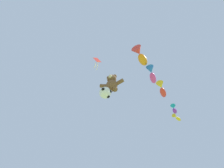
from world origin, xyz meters
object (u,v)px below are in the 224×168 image
object	(u,v)px
fish_kite_magenta	(152,74)
fish_kite_violet	(174,109)
soccer_ball_kite	(105,93)
fish_kite_tangerine	(140,55)
teddy_bear_kite	(112,83)
fish_kite_goldfin	(177,118)
fish_kite_crimson	(162,89)
diamond_kite	(97,61)

from	to	relation	value
fish_kite_magenta	fish_kite_violet	size ratio (longest dim) A/B	1.39
soccer_ball_kite	fish_kite_tangerine	world-z (taller)	fish_kite_tangerine
fish_kite_violet	fish_kite_tangerine	bearing A→B (deg)	-107.10
teddy_bear_kite	fish_kite_goldfin	xyz separation A→B (m)	(5.16, 9.44, 2.76)
fish_kite_magenta	fish_kite_violet	world-z (taller)	fish_kite_magenta
fish_kite_crimson	teddy_bear_kite	bearing A→B (deg)	-130.74
fish_kite_tangerine	fish_kite_crimson	size ratio (longest dim) A/B	0.94
fish_kite_tangerine	fish_kite_violet	bearing A→B (deg)	72.90
fish_kite_goldfin	diamond_kite	world-z (taller)	diamond_kite
fish_kite_violet	fish_kite_magenta	bearing A→B (deg)	-107.02
soccer_ball_kite	diamond_kite	size ratio (longest dim) A/B	0.35
fish_kite_tangerine	diamond_kite	xyz separation A→B (m)	(-4.35, 0.27, 1.85)
fish_kite_tangerine	fish_kite_crimson	xyz separation A→B (m)	(1.39, 4.64, 0.15)
fish_kite_tangerine	diamond_kite	bearing A→B (deg)	176.50
soccer_ball_kite	fish_kite_magenta	size ratio (longest dim) A/B	0.44
teddy_bear_kite	soccer_ball_kite	distance (m)	1.24
fish_kite_violet	soccer_ball_kite	bearing A→B (deg)	-125.02
soccer_ball_kite	fish_kite_goldfin	xyz separation A→B (m)	(5.55, 9.66, 3.91)
fish_kite_goldfin	fish_kite_tangerine	bearing A→B (deg)	-105.01
diamond_kite	teddy_bear_kite	bearing A→B (deg)	-9.85
fish_kite_magenta	fish_kite_tangerine	bearing A→B (deg)	-107.31
teddy_bear_kite	diamond_kite	world-z (taller)	diamond_kite
fish_kite_crimson	fish_kite_violet	distance (m)	2.86
teddy_bear_kite	fish_kite_magenta	size ratio (longest dim) A/B	0.95
fish_kite_crimson	diamond_kite	xyz separation A→B (m)	(-5.74, -4.38, 1.70)
fish_kite_crimson	diamond_kite	bearing A→B (deg)	-142.66
fish_kite_magenta	diamond_kite	bearing A→B (deg)	-160.63
fish_kite_goldfin	diamond_kite	distance (m)	11.62
teddy_bear_kite	diamond_kite	distance (m)	5.14
teddy_bear_kite	fish_kite_crimson	distance (m)	6.92
fish_kite_violet	fish_kite_goldfin	world-z (taller)	fish_kite_goldfin
soccer_ball_kite	fish_kite_magenta	xyz separation A→B (m)	(3.66, 2.27, 3.79)
fish_kite_crimson	fish_kite_goldfin	xyz separation A→B (m)	(1.13, 4.76, -0.39)
fish_kite_magenta	fish_kite_crimson	xyz separation A→B (m)	(0.76, 2.63, 0.51)
fish_kite_tangerine	fish_kite_goldfin	distance (m)	9.74
teddy_bear_kite	fish_kite_violet	distance (m)	9.09
soccer_ball_kite	teddy_bear_kite	bearing A→B (deg)	29.22
fish_kite_goldfin	soccer_ball_kite	bearing A→B (deg)	-119.90
teddy_bear_kite	diamond_kite	size ratio (longest dim) A/B	0.75
fish_kite_violet	diamond_kite	size ratio (longest dim) A/B	0.57
fish_kite_crimson	soccer_ball_kite	bearing A→B (deg)	-132.08
soccer_ball_kite	fish_kite_violet	xyz separation A→B (m)	(5.27, 7.52, 3.54)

